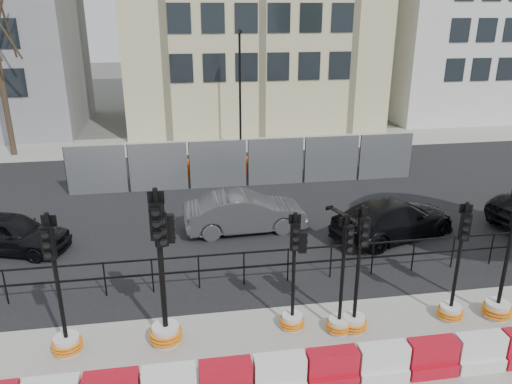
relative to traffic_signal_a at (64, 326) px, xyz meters
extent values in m
plane|color=#51514C|center=(5.37, 0.97, -0.68)|extent=(120.00, 120.00, 0.00)
cube|color=black|center=(5.37, 7.97, -0.67)|extent=(40.00, 14.00, 0.03)
cube|color=gray|center=(5.37, 16.97, -0.67)|extent=(40.00, 4.00, 0.02)
cylinder|color=black|center=(-1.83, 2.17, -0.18)|extent=(0.04, 0.04, 1.00)
cylinder|color=black|center=(-0.63, 2.17, -0.18)|extent=(0.04, 0.04, 1.00)
cylinder|color=black|center=(0.57, 2.17, -0.18)|extent=(0.04, 0.04, 1.00)
cylinder|color=black|center=(1.77, 2.17, -0.18)|extent=(0.04, 0.04, 1.00)
cylinder|color=black|center=(2.97, 2.17, -0.18)|extent=(0.04, 0.04, 1.00)
cylinder|color=black|center=(4.17, 2.17, -0.18)|extent=(0.04, 0.04, 1.00)
cylinder|color=black|center=(5.37, 2.17, -0.18)|extent=(0.04, 0.04, 1.00)
cylinder|color=black|center=(6.57, 2.17, -0.18)|extent=(0.04, 0.04, 1.00)
cylinder|color=black|center=(7.77, 2.17, -0.18)|extent=(0.04, 0.04, 1.00)
cylinder|color=black|center=(8.97, 2.17, -0.18)|extent=(0.04, 0.04, 1.00)
cylinder|color=black|center=(10.17, 2.17, -0.18)|extent=(0.04, 0.04, 1.00)
cylinder|color=black|center=(11.37, 2.17, -0.18)|extent=(0.04, 0.04, 1.00)
cube|color=black|center=(5.37, 2.17, 0.30)|extent=(18.00, 0.04, 0.04)
cube|color=black|center=(5.37, 2.17, -0.13)|extent=(18.00, 0.04, 0.04)
cube|color=#94979C|center=(-0.63, 9.97, 0.32)|extent=(2.30, 0.05, 2.00)
cylinder|color=black|center=(-1.78, 9.97, 0.32)|extent=(0.05, 0.05, 2.00)
cube|color=#94979C|center=(1.77, 9.97, 0.32)|extent=(2.30, 0.05, 2.00)
cylinder|color=black|center=(0.62, 9.97, 0.32)|extent=(0.05, 0.05, 2.00)
cube|color=#94979C|center=(4.17, 9.97, 0.32)|extent=(2.30, 0.05, 2.00)
cylinder|color=black|center=(3.02, 9.97, 0.32)|extent=(0.05, 0.05, 2.00)
cube|color=#94979C|center=(6.57, 9.97, 0.32)|extent=(2.30, 0.05, 2.00)
cylinder|color=black|center=(5.42, 9.97, 0.32)|extent=(0.05, 0.05, 2.00)
cube|color=#94979C|center=(8.97, 9.97, 0.32)|extent=(2.30, 0.05, 2.00)
cylinder|color=black|center=(7.82, 9.97, 0.32)|extent=(0.05, 0.05, 2.00)
cube|color=#94979C|center=(11.37, 9.97, 0.32)|extent=(2.30, 0.05, 2.00)
cylinder|color=black|center=(10.22, 9.97, 0.32)|extent=(0.05, 0.05, 2.00)
cube|color=#CB560D|center=(1.37, 11.47, -0.28)|extent=(1.00, 0.40, 0.80)
cube|color=#CB560D|center=(3.37, 11.47, -0.28)|extent=(1.00, 0.40, 0.80)
cube|color=#CB560D|center=(5.37, 11.47, -0.28)|extent=(1.00, 0.40, 0.80)
cube|color=#CB560D|center=(7.37, 11.47, -0.28)|extent=(1.00, 0.40, 0.80)
cube|color=#CB560D|center=(9.37, 11.47, -0.28)|extent=(1.00, 0.40, 0.80)
cylinder|color=black|center=(5.87, 15.97, 2.32)|extent=(0.12, 0.12, 6.00)
cube|color=black|center=(5.87, 15.72, 5.22)|extent=(0.12, 0.50, 0.12)
cylinder|color=#473828|center=(-5.63, 16.47, 2.47)|extent=(0.28, 0.28, 6.30)
cube|color=silver|center=(2.22, -1.83, -0.13)|extent=(1.00, 0.35, 0.50)
cube|color=red|center=(3.27, -1.83, -0.13)|extent=(1.00, 0.35, 0.50)
cube|color=silver|center=(4.32, -1.83, -0.53)|extent=(1.00, 0.50, 0.30)
cube|color=silver|center=(4.32, -1.83, -0.13)|extent=(1.00, 0.35, 0.50)
cube|color=red|center=(5.37, -1.83, -0.53)|extent=(1.00, 0.50, 0.30)
cube|color=red|center=(5.37, -1.83, -0.13)|extent=(1.00, 0.35, 0.50)
cube|color=silver|center=(6.42, -1.83, -0.53)|extent=(1.00, 0.50, 0.30)
cube|color=silver|center=(6.42, -1.83, -0.13)|extent=(1.00, 0.35, 0.50)
cube|color=red|center=(7.47, -1.83, -0.53)|extent=(1.00, 0.50, 0.30)
cube|color=red|center=(7.47, -1.83, -0.13)|extent=(1.00, 0.35, 0.50)
cube|color=silver|center=(8.52, -1.83, -0.53)|extent=(1.00, 0.50, 0.30)
cube|color=silver|center=(8.52, -1.83, -0.13)|extent=(1.00, 0.35, 0.50)
cylinder|color=white|center=(0.00, 0.01, -0.48)|extent=(0.54, 0.54, 0.40)
torus|color=orange|center=(0.00, 0.01, -0.56)|extent=(0.65, 0.65, 0.05)
torus|color=orange|center=(0.00, 0.01, -0.48)|extent=(0.65, 0.65, 0.05)
torus|color=orange|center=(0.00, 0.01, -0.40)|extent=(0.65, 0.65, 0.05)
cylinder|color=black|center=(0.00, 0.01, 1.12)|extent=(0.09, 0.09, 3.01)
cube|color=black|center=(-0.02, -0.10, 2.02)|extent=(0.26, 0.18, 0.70)
cylinder|color=black|center=(-0.03, -0.18, 1.80)|extent=(0.16, 0.07, 0.15)
cylinder|color=black|center=(-0.03, -0.18, 2.02)|extent=(0.16, 0.07, 0.15)
cylinder|color=black|center=(-0.03, -0.18, 2.24)|extent=(0.16, 0.07, 0.15)
cube|color=black|center=(0.01, 0.07, 2.42)|extent=(0.30, 0.08, 0.24)
cylinder|color=white|center=(2.11, 0.01, -0.46)|extent=(0.60, 0.60, 0.45)
torus|color=orange|center=(2.11, 0.01, -0.55)|extent=(0.73, 0.73, 0.06)
torus|color=orange|center=(2.11, 0.01, -0.46)|extent=(0.73, 0.73, 0.06)
torus|color=orange|center=(2.11, 0.01, -0.37)|extent=(0.73, 0.73, 0.06)
cylinder|color=black|center=(2.11, 0.01, 1.33)|extent=(0.10, 0.10, 3.36)
cube|color=black|center=(2.11, -0.12, 2.34)|extent=(0.28, 0.17, 0.78)
cylinder|color=black|center=(2.10, -0.21, 2.09)|extent=(0.17, 0.06, 0.17)
cylinder|color=black|center=(2.10, -0.21, 2.34)|extent=(0.17, 0.06, 0.17)
cylinder|color=black|center=(2.10, -0.21, 2.59)|extent=(0.17, 0.06, 0.17)
cube|color=black|center=(2.12, 0.08, 2.79)|extent=(0.34, 0.05, 0.27)
cube|color=black|center=(2.34, 0.00, 2.12)|extent=(0.23, 0.16, 0.62)
cylinder|color=white|center=(2.13, 0.01, -0.47)|extent=(0.57, 0.57, 0.42)
torus|color=orange|center=(2.13, 0.01, -0.56)|extent=(0.68, 0.68, 0.05)
torus|color=orange|center=(2.13, 0.01, -0.47)|extent=(0.68, 0.68, 0.05)
torus|color=orange|center=(2.13, 0.01, -0.39)|extent=(0.68, 0.68, 0.05)
cylinder|color=black|center=(2.13, 0.01, 1.20)|extent=(0.09, 0.09, 3.14)
cube|color=black|center=(2.18, -0.10, 2.15)|extent=(0.29, 0.22, 0.73)
cylinder|color=black|center=(2.21, -0.18, 1.92)|extent=(0.17, 0.10, 0.16)
cylinder|color=black|center=(2.21, -0.18, 2.15)|extent=(0.17, 0.10, 0.16)
cylinder|color=black|center=(2.21, -0.18, 2.38)|extent=(0.17, 0.10, 0.16)
cube|color=black|center=(2.11, 0.07, 2.57)|extent=(0.31, 0.14, 0.25)
cylinder|color=white|center=(5.02, 0.10, -0.50)|extent=(0.48, 0.48, 0.36)
torus|color=orange|center=(5.02, 0.10, -0.58)|extent=(0.58, 0.58, 0.04)
torus|color=orange|center=(5.02, 0.10, -0.50)|extent=(0.58, 0.58, 0.04)
torus|color=orange|center=(5.02, 0.10, -0.43)|extent=(0.58, 0.58, 0.04)
cylinder|color=black|center=(5.02, 0.10, 0.92)|extent=(0.08, 0.08, 2.67)
cube|color=black|center=(5.00, 0.00, 1.72)|extent=(0.23, 0.15, 0.62)
cylinder|color=black|center=(4.99, -0.07, 1.52)|extent=(0.14, 0.06, 0.13)
cylinder|color=black|center=(4.99, -0.07, 1.72)|extent=(0.14, 0.06, 0.13)
cylinder|color=black|center=(4.99, -0.07, 1.92)|extent=(0.14, 0.06, 0.13)
cube|color=black|center=(5.02, 0.16, 2.08)|extent=(0.27, 0.06, 0.21)
cube|color=black|center=(5.19, 0.08, 1.54)|extent=(0.19, 0.14, 0.49)
cylinder|color=white|center=(6.40, -0.22, -0.49)|extent=(0.51, 0.51, 0.38)
torus|color=orange|center=(6.40, -0.22, -0.57)|extent=(0.62, 0.62, 0.05)
torus|color=orange|center=(6.40, -0.22, -0.49)|extent=(0.62, 0.62, 0.05)
torus|color=orange|center=(6.40, -0.22, -0.42)|extent=(0.62, 0.62, 0.05)
cylinder|color=black|center=(6.40, -0.22, 1.03)|extent=(0.09, 0.09, 2.85)
cube|color=black|center=(6.41, -0.33, 1.88)|extent=(0.24, 0.15, 0.67)
cylinder|color=black|center=(6.41, -0.41, 1.67)|extent=(0.14, 0.06, 0.14)
cylinder|color=black|center=(6.41, -0.41, 1.88)|extent=(0.14, 0.06, 0.14)
cylinder|color=black|center=(6.41, -0.41, 2.09)|extent=(0.14, 0.06, 0.14)
cube|color=black|center=(6.40, -0.16, 2.26)|extent=(0.29, 0.04, 0.23)
cylinder|color=white|center=(6.05, -0.22, -0.50)|extent=(0.48, 0.48, 0.36)
torus|color=orange|center=(6.05, -0.22, -0.58)|extent=(0.58, 0.58, 0.04)
torus|color=orange|center=(6.05, -0.22, -0.50)|extent=(0.58, 0.58, 0.04)
torus|color=orange|center=(6.05, -0.22, -0.43)|extent=(0.58, 0.58, 0.04)
cylinder|color=black|center=(6.05, -0.22, 0.93)|extent=(0.08, 0.08, 2.69)
cube|color=black|center=(6.08, -0.32, 1.74)|extent=(0.24, 0.18, 0.63)
cylinder|color=black|center=(6.10, -0.39, 1.54)|extent=(0.14, 0.08, 0.13)
cylinder|color=black|center=(6.10, -0.39, 1.74)|extent=(0.14, 0.08, 0.13)
cylinder|color=black|center=(6.10, -0.39, 1.93)|extent=(0.14, 0.08, 0.13)
cube|color=black|center=(6.03, -0.16, 2.09)|extent=(0.27, 0.10, 0.22)
cube|color=black|center=(6.22, -0.17, 1.56)|extent=(0.20, 0.16, 0.49)
cylinder|color=white|center=(8.85, -0.14, -0.50)|extent=(0.50, 0.50, 0.37)
torus|color=orange|center=(8.85, -0.14, -0.57)|extent=(0.60, 0.60, 0.05)
torus|color=orange|center=(8.85, -0.14, -0.50)|extent=(0.60, 0.60, 0.05)
torus|color=orange|center=(8.85, -0.14, -0.43)|extent=(0.60, 0.60, 0.05)
cylinder|color=black|center=(8.85, -0.14, 0.97)|extent=(0.08, 0.08, 2.76)
cube|color=black|center=(8.81, -0.25, 1.80)|extent=(0.25, 0.20, 0.64)
cylinder|color=black|center=(8.78, -0.32, 1.60)|extent=(0.15, 0.09, 0.14)
cylinder|color=black|center=(8.78, -0.32, 1.80)|extent=(0.15, 0.09, 0.14)
cylinder|color=black|center=(8.78, -0.32, 2.00)|extent=(0.15, 0.09, 0.14)
cube|color=black|center=(8.86, -0.09, 2.17)|extent=(0.27, 0.12, 0.22)
cylinder|color=white|center=(9.99, -0.26, -0.48)|extent=(0.56, 0.56, 0.41)
torus|color=orange|center=(9.99, -0.26, -0.56)|extent=(0.67, 0.67, 0.05)
torus|color=orange|center=(9.99, -0.26, -0.48)|extent=(0.67, 0.67, 0.05)
torus|color=orange|center=(9.99, -0.26, -0.39)|extent=(0.67, 0.67, 0.05)
cylinder|color=black|center=(9.99, -0.26, 1.18)|extent=(0.09, 0.09, 3.10)
imported|color=black|center=(-2.59, 5.29, -0.07)|extent=(3.57, 4.43, 1.22)
imported|color=#434247|center=(4.67, 5.64, -0.02)|extent=(1.80, 4.14, 1.32)
imported|color=black|center=(9.35, 4.42, -0.05)|extent=(4.51, 5.48, 1.27)
camera|label=1|loc=(2.64, -9.47, 6.40)|focal=35.00mm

